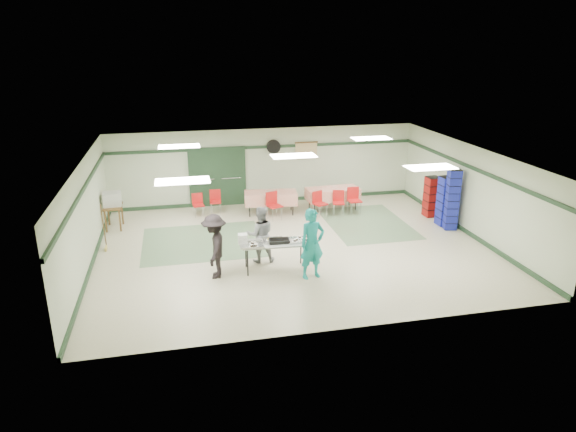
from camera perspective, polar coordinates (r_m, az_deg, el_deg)
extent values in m
plane|color=beige|center=(14.76, 0.58, -3.52)|extent=(11.00, 11.00, 0.00)
plane|color=white|center=(13.95, 0.62, 6.78)|extent=(11.00, 11.00, 0.00)
plane|color=beige|center=(18.55, -2.54, 5.58)|extent=(11.00, 0.00, 11.00)
plane|color=beige|center=(10.25, 6.30, -5.94)|extent=(11.00, 0.00, 11.00)
plane|color=beige|center=(14.17, -21.62, -0.06)|extent=(0.00, 9.00, 9.00)
plane|color=beige|center=(16.39, 19.71, 2.65)|extent=(0.00, 9.00, 9.00)
cube|color=#203B24|center=(18.37, -2.56, 7.68)|extent=(11.00, 0.06, 0.10)
cube|color=#203B24|center=(18.86, -2.47, 1.74)|extent=(11.00, 0.06, 0.12)
cube|color=#203B24|center=(13.97, -21.85, 2.66)|extent=(0.06, 9.00, 0.10)
cube|color=#203B24|center=(14.61, -20.90, -4.84)|extent=(0.06, 9.00, 0.12)
cube|color=#203B24|center=(16.20, 19.89, 5.01)|extent=(0.06, 9.00, 0.10)
cube|color=#203B24|center=(16.76, 19.14, -1.59)|extent=(0.06, 9.00, 0.12)
cube|color=#637C5B|center=(15.37, -9.40, -2.84)|extent=(3.50, 3.00, 0.01)
cube|color=#637C5B|center=(16.88, 8.73, -0.78)|extent=(2.50, 3.50, 0.01)
cube|color=gray|center=(18.33, -9.30, 4.21)|extent=(0.90, 0.06, 2.10)
cube|color=gray|center=(18.40, -6.34, 4.40)|extent=(0.90, 0.06, 2.10)
cube|color=#203B24|center=(18.34, -7.83, 4.29)|extent=(2.00, 0.03, 2.15)
cylinder|color=black|center=(18.40, -1.61, 7.70)|extent=(0.50, 0.10, 0.50)
cube|color=#CAB97E|center=(18.69, 2.03, 7.26)|extent=(0.80, 0.02, 0.60)
cube|color=#AAAAA5|center=(13.11, -1.47, -3.01)|extent=(1.72, 0.78, 0.04)
cylinder|color=black|center=(12.94, -4.50, -5.20)|extent=(0.04, 0.04, 0.72)
cylinder|color=black|center=(13.12, 1.87, -4.80)|extent=(0.04, 0.04, 0.72)
cylinder|color=black|center=(13.44, -4.70, -4.26)|extent=(0.04, 0.04, 0.72)
cylinder|color=black|center=(13.61, 1.43, -3.89)|extent=(0.04, 0.04, 0.72)
cube|color=silver|center=(13.19, 1.21, -2.72)|extent=(0.60, 0.47, 0.02)
cube|color=silver|center=(13.19, -1.64, -2.73)|extent=(0.56, 0.44, 0.02)
cube|color=silver|center=(12.92, -4.07, -3.25)|extent=(0.62, 0.48, 0.02)
cube|color=black|center=(13.09, -1.01, -2.77)|extent=(0.54, 0.36, 0.08)
cube|color=white|center=(13.01, -5.05, -2.56)|extent=(0.24, 0.22, 0.26)
imported|color=teal|center=(12.65, 2.70, -3.11)|extent=(0.73, 0.56, 1.79)
imported|color=gray|center=(13.61, -3.09, -2.06)|extent=(0.78, 0.62, 1.54)
imported|color=black|center=(12.82, -8.16, -3.35)|extent=(0.77, 1.15, 1.64)
cube|color=red|center=(17.93, 5.00, 3.03)|extent=(1.84, 0.86, 0.05)
cube|color=red|center=(17.98, 4.98, 2.45)|extent=(1.84, 0.88, 0.40)
cylinder|color=black|center=(17.53, 2.98, 1.41)|extent=(0.04, 0.04, 0.72)
cylinder|color=black|center=(18.03, 7.54, 1.77)|extent=(0.04, 0.04, 0.72)
cylinder|color=black|center=(18.08, 2.40, 1.96)|extent=(0.04, 0.04, 0.72)
cylinder|color=black|center=(18.56, 6.84, 2.30)|extent=(0.04, 0.04, 0.72)
cube|color=red|center=(17.42, -1.94, 2.61)|extent=(1.83, 0.96, 0.05)
cube|color=red|center=(17.47, -1.93, 2.01)|extent=(1.83, 0.98, 0.40)
cylinder|color=black|center=(17.22, -4.29, 1.05)|extent=(0.04, 0.04, 0.72)
cylinder|color=black|center=(17.31, 0.55, 1.20)|extent=(0.04, 0.04, 0.72)
cylinder|color=black|center=(17.78, -4.34, 1.63)|extent=(0.04, 0.04, 0.72)
cylinder|color=black|center=(17.86, 0.35, 1.77)|extent=(0.04, 0.04, 0.72)
cube|color=red|center=(17.43, 5.64, 1.45)|extent=(0.47, 0.47, 0.04)
cube|color=red|center=(17.53, 5.63, 2.29)|extent=(0.38, 0.14, 0.39)
cylinder|color=silver|center=(17.34, 5.14, 0.61)|extent=(0.02, 0.02, 0.40)
cylinder|color=silver|center=(17.36, 6.15, 0.60)|extent=(0.02, 0.02, 0.40)
cylinder|color=silver|center=(17.64, 5.09, 0.93)|extent=(0.02, 0.02, 0.40)
cylinder|color=silver|center=(17.66, 6.09, 0.91)|extent=(0.02, 0.02, 0.40)
cube|color=red|center=(17.25, 3.61, 1.35)|extent=(0.51, 0.51, 0.04)
cube|color=red|center=(17.32, 3.27, 2.17)|extent=(0.38, 0.18, 0.39)
cylinder|color=silver|center=(17.11, 3.50, 0.40)|extent=(0.02, 0.02, 0.41)
cylinder|color=silver|center=(17.29, 4.33, 0.59)|extent=(0.02, 0.02, 0.41)
cylinder|color=silver|center=(17.34, 2.87, 0.68)|extent=(0.02, 0.02, 0.41)
cylinder|color=silver|center=(17.53, 3.69, 0.86)|extent=(0.02, 0.02, 0.41)
cube|color=red|center=(17.60, 7.41, 1.68)|extent=(0.43, 0.43, 0.04)
cube|color=red|center=(17.70, 7.23, 2.57)|extent=(0.42, 0.05, 0.42)
cylinder|color=silver|center=(17.47, 7.06, 0.73)|extent=(0.02, 0.02, 0.44)
cylinder|color=silver|center=(17.58, 8.08, 0.81)|extent=(0.02, 0.02, 0.44)
cylinder|color=silver|center=(17.76, 6.68, 1.06)|extent=(0.02, 0.02, 0.44)
cylinder|color=silver|center=(17.88, 7.69, 1.14)|extent=(0.02, 0.02, 0.44)
cube|color=red|center=(16.89, -1.51, 1.12)|extent=(0.54, 0.54, 0.04)
cube|color=red|center=(16.97, -1.85, 2.04)|extent=(0.41, 0.18, 0.43)
cylinder|color=silver|center=(16.74, -1.71, 0.07)|extent=(0.02, 0.02, 0.45)
cylinder|color=silver|center=(16.91, -0.71, 0.27)|extent=(0.02, 0.02, 0.45)
cylinder|color=silver|center=(17.02, -2.29, 0.39)|extent=(0.02, 0.02, 0.45)
cylinder|color=silver|center=(17.18, -1.31, 0.58)|extent=(0.02, 0.02, 0.45)
cube|color=red|center=(17.67, -8.07, 1.56)|extent=(0.40, 0.40, 0.04)
cube|color=red|center=(17.77, -8.11, 2.36)|extent=(0.38, 0.07, 0.38)
cylinder|color=silver|center=(17.59, -8.52, 0.72)|extent=(0.02, 0.02, 0.40)
cylinder|color=silver|center=(17.59, -7.54, 0.77)|extent=(0.02, 0.02, 0.40)
cylinder|color=silver|center=(17.88, -8.52, 1.02)|extent=(0.02, 0.02, 0.40)
cylinder|color=silver|center=(17.88, -7.56, 1.07)|extent=(0.02, 0.02, 0.40)
cube|color=red|center=(17.45, -9.92, 1.19)|extent=(0.40, 0.40, 0.04)
cube|color=red|center=(17.55, -10.05, 1.96)|extent=(0.36, 0.08, 0.36)
cylinder|color=silver|center=(17.36, -10.27, 0.35)|extent=(0.02, 0.02, 0.38)
cylinder|color=silver|center=(17.40, -9.34, 0.45)|extent=(0.02, 0.02, 0.38)
cylinder|color=silver|center=(17.63, -10.43, 0.63)|extent=(0.02, 0.02, 0.38)
cylinder|color=silver|center=(17.67, -9.51, 0.73)|extent=(0.02, 0.02, 0.38)
cube|color=#19209B|center=(17.05, 17.06, 1.60)|extent=(0.42, 0.42, 1.60)
cube|color=maroon|center=(17.82, 15.66, 2.08)|extent=(0.43, 0.43, 1.36)
cube|color=#19209B|center=(16.67, 17.77, 1.74)|extent=(0.44, 0.44, 1.93)
cube|color=brown|center=(16.93, -18.88, 1.01)|extent=(0.54, 0.83, 0.05)
cube|color=brown|center=(16.76, -19.59, -0.59)|extent=(0.05, 0.05, 0.70)
cube|color=brown|center=(16.70, -18.17, -0.50)|extent=(0.05, 0.05, 0.70)
cube|color=brown|center=(17.39, -19.32, 0.14)|extent=(0.05, 0.05, 0.70)
cube|color=brown|center=(17.33, -17.94, 0.23)|extent=(0.05, 0.05, 0.70)
cube|color=#B7B6B1|center=(16.88, -18.96, 1.80)|extent=(0.57, 0.51, 0.42)
cylinder|color=brown|center=(15.26, -19.82, -1.07)|extent=(0.05, 0.22, 1.36)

